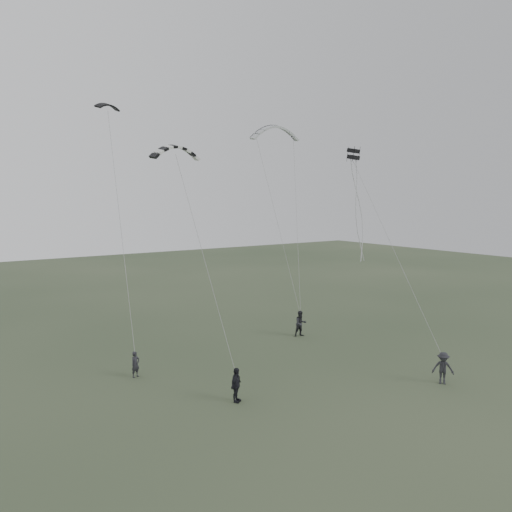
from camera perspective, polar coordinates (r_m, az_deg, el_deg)
ground at (r=28.17m, az=4.75°, el=-14.91°), size 140.00×140.00×0.00m
flyer_left at (r=30.36m, az=-13.61°, el=-11.94°), size 0.64×0.53×1.52m
flyer_right at (r=37.93m, az=5.13°, el=-7.70°), size 1.06×0.90×1.94m
flyer_center at (r=26.17m, az=-2.28°, el=-14.51°), size 1.11×0.95×1.79m
flyer_far at (r=30.35m, az=20.59°, el=-11.90°), size 1.28×1.32×1.81m
kite_dark_small at (r=34.93m, az=-16.61°, el=16.25°), size 1.81×1.24×0.67m
kite_pale_large at (r=42.08m, az=2.21°, el=14.56°), size 4.23×2.25×1.80m
kite_striped at (r=28.98m, az=-9.20°, el=12.25°), size 2.85×0.93×1.24m
kite_box at (r=35.77m, az=11.08°, el=11.37°), size 0.76×0.86×0.83m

